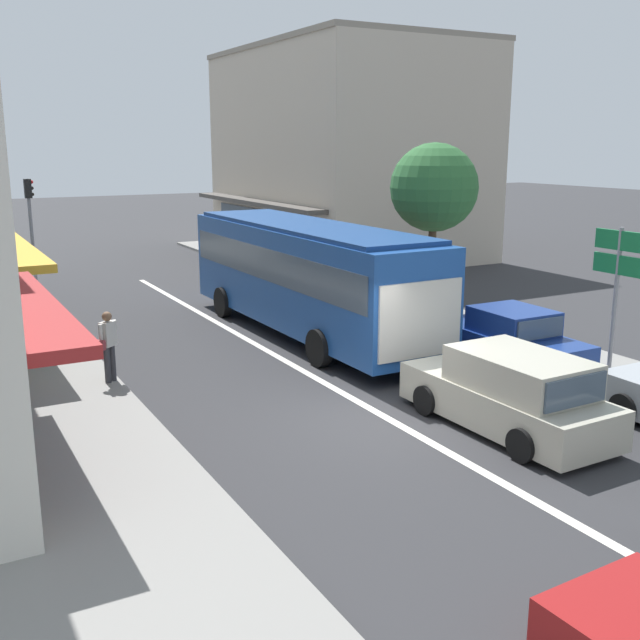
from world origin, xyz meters
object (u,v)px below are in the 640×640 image
at_px(parked_hatchback_kerb_third, 382,301).
at_px(city_bus, 307,271).
at_px(parked_sedan_kerb_rear, 303,276).
at_px(wagon_adjacent_lane_trail, 510,393).
at_px(pedestrian_with_handbag_near, 108,342).
at_px(street_tree_right, 434,188).
at_px(parked_sedan_kerb_second, 510,340).
at_px(directional_road_sign, 619,267).
at_px(traffic_light_downstreet, 31,216).

bearing_deg(parked_hatchback_kerb_third, city_bus, -177.59).
height_order(city_bus, parked_sedan_kerb_rear, city_bus).
height_order(wagon_adjacent_lane_trail, pedestrian_with_handbag_near, pedestrian_with_handbag_near).
distance_m(wagon_adjacent_lane_trail, street_tree_right, 9.71).
bearing_deg(parked_sedan_kerb_second, directional_road_sign, -60.06).
bearing_deg(pedestrian_with_handbag_near, city_bus, 18.99).
distance_m(parked_sedan_kerb_rear, traffic_light_downstreet, 10.13).
height_order(city_bus, parked_sedan_kerb_second, city_bus).
distance_m(wagon_adjacent_lane_trail, parked_hatchback_kerb_third, 8.99).
bearing_deg(wagon_adjacent_lane_trail, street_tree_right, 62.63).
relative_size(city_bus, directional_road_sign, 3.02).
xyz_separation_m(parked_sedan_kerb_second, traffic_light_downstreet, (-8.89, 15.47, 2.19)).
bearing_deg(traffic_light_downstreet, pedestrian_with_handbag_near, -91.22).
height_order(wagon_adjacent_lane_trail, parked_sedan_kerb_rear, wagon_adjacent_lane_trail).
bearing_deg(street_tree_right, parked_sedan_kerb_rear, 103.45).
distance_m(traffic_light_downstreet, pedestrian_with_handbag_near, 12.54).
height_order(parked_sedan_kerb_rear, directional_road_sign, directional_road_sign).
height_order(parked_sedan_kerb_second, directional_road_sign, directional_road_sign).
bearing_deg(parked_hatchback_kerb_third, pedestrian_with_handbag_near, -165.80).
bearing_deg(directional_road_sign, parked_sedan_kerb_rear, 96.41).
bearing_deg(parked_hatchback_kerb_third, wagon_adjacent_lane_trail, -107.54).
relative_size(wagon_adjacent_lane_trail, pedestrian_with_handbag_near, 2.78).
relative_size(parked_hatchback_kerb_third, directional_road_sign, 1.03).
bearing_deg(pedestrian_with_handbag_near, wagon_adjacent_lane_trail, -45.89).
bearing_deg(parked_sedan_kerb_second, street_tree_right, 76.43).
bearing_deg(street_tree_right, city_bus, 174.88).
height_order(parked_sedan_kerb_second, parked_hatchback_kerb_third, parked_hatchback_kerb_third).
xyz_separation_m(city_bus, pedestrian_with_handbag_near, (-6.18, -2.13, -0.81)).
bearing_deg(wagon_adjacent_lane_trail, city_bus, 89.72).
bearing_deg(pedestrian_with_handbag_near, parked_sedan_kerb_second, -18.48).
relative_size(parked_hatchback_kerb_third, traffic_light_downstreet, 0.88).
bearing_deg(traffic_light_downstreet, parked_sedan_kerb_rear, -28.95).
bearing_deg(directional_road_sign, wagon_adjacent_lane_trail, -164.11).
bearing_deg(directional_road_sign, pedestrian_with_handbag_near, 153.63).
xyz_separation_m(traffic_light_downstreet, street_tree_right, (10.06, -10.65, 1.26)).
height_order(wagon_adjacent_lane_trail, parked_sedan_kerb_second, wagon_adjacent_lane_trail).
relative_size(city_bus, wagon_adjacent_lane_trail, 2.40).
xyz_separation_m(city_bus, traffic_light_downstreet, (-5.91, 10.28, 0.97)).
height_order(city_bus, directional_road_sign, directional_road_sign).
relative_size(city_bus, street_tree_right, 1.99).
bearing_deg(traffic_light_downstreet, street_tree_right, -46.65).
relative_size(city_bus, parked_sedan_kerb_second, 2.58).
xyz_separation_m(city_bus, street_tree_right, (4.14, -0.37, 2.24)).
bearing_deg(parked_hatchback_kerb_third, directional_road_sign, -78.45).
bearing_deg(parked_sedan_kerb_rear, city_bus, -116.51).
height_order(parked_sedan_kerb_second, pedestrian_with_handbag_near, pedestrian_with_handbag_near).
xyz_separation_m(wagon_adjacent_lane_trail, parked_sedan_kerb_second, (3.02, 3.27, -0.08)).
relative_size(parked_sedan_kerb_rear, street_tree_right, 0.78).
bearing_deg(parked_sedan_kerb_second, parked_sedan_kerb_rear, 91.29).
xyz_separation_m(parked_sedan_kerb_rear, traffic_light_downstreet, (-8.65, 4.79, 2.19)).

